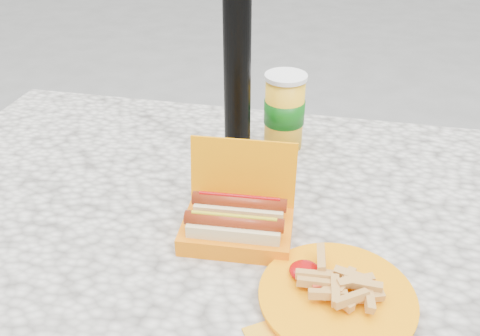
# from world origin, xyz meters

# --- Properties ---
(picnic_table) EXTENTS (1.20, 0.80, 0.75)m
(picnic_table) POSITION_xyz_m (0.00, 0.00, 0.64)
(picnic_table) COLOR beige
(picnic_table) RESTS_ON ground
(hotdog_box) EXTENTS (0.18, 0.14, 0.14)m
(hotdog_box) POSITION_xyz_m (0.05, -0.07, 0.78)
(hotdog_box) COLOR orange
(hotdog_box) RESTS_ON picnic_table
(fries_plate) EXTENTS (0.23, 0.32, 0.04)m
(fries_plate) POSITION_xyz_m (0.21, -0.19, 0.76)
(fries_plate) COLOR orange
(fries_plate) RESTS_ON picnic_table
(soda_cup) EXTENTS (0.08, 0.08, 0.16)m
(soda_cup) POSITION_xyz_m (0.08, 0.24, 0.83)
(soda_cup) COLOR yellow
(soda_cup) RESTS_ON picnic_table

